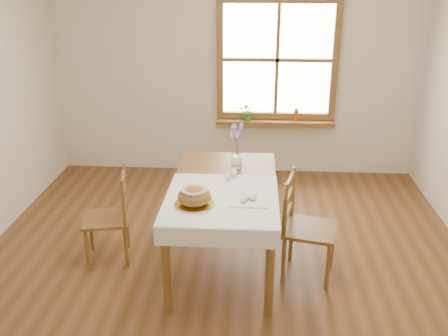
# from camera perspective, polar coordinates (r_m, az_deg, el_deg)

# --- Properties ---
(ground) EXTENTS (5.00, 5.00, 0.00)m
(ground) POSITION_cam_1_polar(r_m,az_deg,el_deg) (4.38, -0.26, -12.48)
(ground) COLOR brown
(ground) RESTS_ON ground
(room_walls) EXTENTS (4.60, 5.10, 2.65)m
(room_walls) POSITION_cam_1_polar(r_m,az_deg,el_deg) (3.70, -0.31, 9.93)
(room_walls) COLOR white
(room_walls) RESTS_ON ground
(window) EXTENTS (1.46, 0.08, 1.46)m
(window) POSITION_cam_1_polar(r_m,az_deg,el_deg) (6.17, 6.10, 12.19)
(window) COLOR olive
(window) RESTS_ON ground
(window_sill) EXTENTS (1.46, 0.20, 0.05)m
(window_sill) POSITION_cam_1_polar(r_m,az_deg,el_deg) (6.27, 5.84, 5.23)
(window_sill) COLOR olive
(window_sill) RESTS_ON ground
(dining_table) EXTENTS (0.90, 1.60, 0.75)m
(dining_table) POSITION_cam_1_polar(r_m,az_deg,el_deg) (4.31, 0.00, -2.90)
(dining_table) COLOR olive
(dining_table) RESTS_ON ground
(table_linen) EXTENTS (0.91, 0.99, 0.01)m
(table_linen) POSITION_cam_1_polar(r_m,az_deg,el_deg) (4.00, -0.28, -3.54)
(table_linen) COLOR white
(table_linen) RESTS_ON dining_table
(chair_left) EXTENTS (0.48, 0.46, 0.83)m
(chair_left) POSITION_cam_1_polar(r_m,az_deg,el_deg) (4.57, -13.35, -5.52)
(chair_left) COLOR olive
(chair_left) RESTS_ON ground
(chair_right) EXTENTS (0.53, 0.51, 0.91)m
(chair_right) POSITION_cam_1_polar(r_m,az_deg,el_deg) (4.26, 9.84, -6.75)
(chair_right) COLOR olive
(chair_right) RESTS_ON ground
(bread_plate) EXTENTS (0.38, 0.38, 0.02)m
(bread_plate) POSITION_cam_1_polar(r_m,az_deg,el_deg) (3.89, -3.37, -4.15)
(bread_plate) COLOR white
(bread_plate) RESTS_ON table_linen
(bread_loaf) EXTENTS (0.26, 0.26, 0.14)m
(bread_loaf) POSITION_cam_1_polar(r_m,az_deg,el_deg) (3.86, -3.40, -3.08)
(bread_loaf) COLOR #9E6838
(bread_loaf) RESTS_ON bread_plate
(egg_napkin) EXTENTS (0.30, 0.25, 0.01)m
(egg_napkin) POSITION_cam_1_polar(r_m,az_deg,el_deg) (3.95, 2.92, -3.76)
(egg_napkin) COLOR white
(egg_napkin) RESTS_ON table_linen
(eggs) EXTENTS (0.23, 0.21, 0.05)m
(eggs) POSITION_cam_1_polar(r_m,az_deg,el_deg) (3.93, 2.93, -3.34)
(eggs) COLOR white
(eggs) RESTS_ON egg_napkin
(salt_shaker) EXTENTS (0.05, 0.05, 0.08)m
(salt_shaker) POSITION_cam_1_polar(r_m,az_deg,el_deg) (4.28, 0.46, -1.11)
(salt_shaker) COLOR white
(salt_shaker) RESTS_ON table_linen
(pepper_shaker) EXTENTS (0.05, 0.05, 0.10)m
(pepper_shaker) POSITION_cam_1_polar(r_m,az_deg,el_deg) (4.33, 1.12, -0.72)
(pepper_shaker) COLOR white
(pepper_shaker) RESTS_ON table_linen
(flower_vase) EXTENTS (0.13, 0.13, 0.11)m
(flower_vase) POSITION_cam_1_polar(r_m,az_deg,el_deg) (4.60, 1.46, 0.63)
(flower_vase) COLOR white
(flower_vase) RESTS_ON dining_table
(lavender_bouquet) EXTENTS (0.18, 0.18, 0.34)m
(lavender_bouquet) POSITION_cam_1_polar(r_m,az_deg,el_deg) (4.53, 1.48, 3.27)
(lavender_bouquet) COLOR #74599F
(lavender_bouquet) RESTS_ON flower_vase
(potted_plant) EXTENTS (0.24, 0.26, 0.18)m
(potted_plant) POSITION_cam_1_polar(r_m,az_deg,el_deg) (6.24, 2.74, 6.32)
(potted_plant) COLOR #38702C
(potted_plant) RESTS_ON window_sill
(amber_bottle) EXTENTS (0.07, 0.07, 0.16)m
(amber_bottle) POSITION_cam_1_polar(r_m,az_deg,el_deg) (6.26, 8.25, 6.07)
(amber_bottle) COLOR #99531C
(amber_bottle) RESTS_ON window_sill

